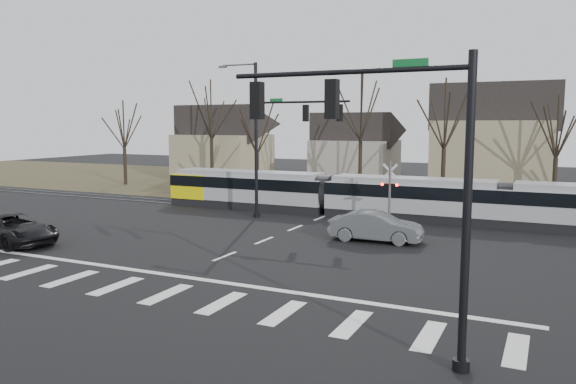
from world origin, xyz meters
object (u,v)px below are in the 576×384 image
at_px(suv, 12,229).
at_px(tram, 410,197).
at_px(rail_crossing_signal, 390,196).
at_px(sedan, 376,226).

bearing_deg(suv, tram, -37.08).
relative_size(tram, rail_crossing_signal, 9.07).
bearing_deg(sedan, suv, 113.78).
distance_m(sedan, suv, 19.11).
distance_m(tram, sedan, 7.65).
height_order(tram, rail_crossing_signal, rail_crossing_signal).
bearing_deg(tram, sedan, -90.20).
bearing_deg(tram, rail_crossing_signal, -98.82).
bearing_deg(rail_crossing_signal, suv, -141.43).
bearing_deg(tram, suv, -136.09).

